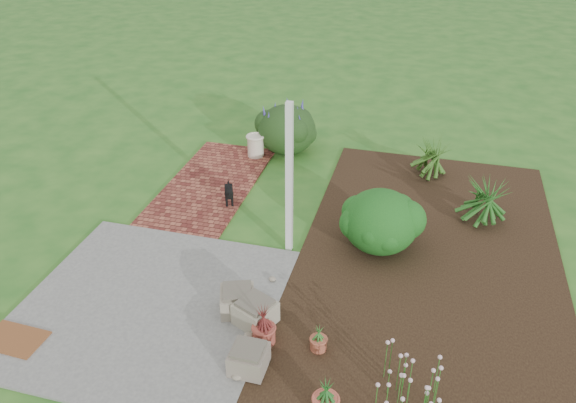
% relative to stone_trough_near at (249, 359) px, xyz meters
% --- Properties ---
extents(ground, '(80.00, 80.00, 0.00)m').
position_rel_stone_trough_near_xyz_m(ground, '(-0.48, 2.48, -0.18)').
color(ground, '#25611E').
rests_on(ground, ground).
extents(concrete_patio, '(3.50, 3.50, 0.04)m').
position_rel_stone_trough_near_xyz_m(concrete_patio, '(-1.73, 0.73, -0.16)').
color(concrete_patio, slate).
rests_on(concrete_patio, ground).
extents(brick_path, '(1.60, 3.50, 0.04)m').
position_rel_stone_trough_near_xyz_m(brick_path, '(-2.18, 4.23, -0.16)').
color(brick_path, '#59211C').
rests_on(brick_path, ground).
extents(garden_bed, '(4.00, 7.00, 0.03)m').
position_rel_stone_trough_near_xyz_m(garden_bed, '(2.02, 2.98, -0.17)').
color(garden_bed, black).
rests_on(garden_bed, ground).
extents(veranda_post, '(0.10, 0.10, 2.50)m').
position_rel_stone_trough_near_xyz_m(veranda_post, '(-0.18, 2.58, 1.07)').
color(veranda_post, white).
rests_on(veranda_post, ground).
extents(stone_trough_near, '(0.43, 0.43, 0.29)m').
position_rel_stone_trough_near_xyz_m(stone_trough_near, '(0.00, 0.00, 0.00)').
color(stone_trough_near, '#736A57').
rests_on(stone_trough_near, concrete_patio).
extents(stone_trough_mid, '(0.62, 0.62, 0.31)m').
position_rel_stone_trough_near_xyz_m(stone_trough_mid, '(-0.17, 0.79, 0.01)').
color(stone_trough_mid, gray).
rests_on(stone_trough_mid, concrete_patio).
extents(stone_trough_far, '(0.59, 0.59, 0.31)m').
position_rel_stone_trough_near_xyz_m(stone_trough_far, '(-0.48, 0.95, 0.01)').
color(stone_trough_far, gray).
rests_on(stone_trough_far, concrete_patio).
extents(coir_doormat, '(0.80, 0.53, 0.02)m').
position_rel_stone_trough_near_xyz_m(coir_doormat, '(-3.09, -0.34, -0.13)').
color(coir_doormat, brown).
rests_on(coir_doormat, concrete_patio).
extents(black_dog, '(0.27, 0.47, 0.42)m').
position_rel_stone_trough_near_xyz_m(black_dog, '(-1.57, 3.59, 0.11)').
color(black_dog, black).
rests_on(black_dog, brick_path).
extents(cream_ceramic_urn, '(0.37, 0.37, 0.45)m').
position_rel_stone_trough_near_xyz_m(cream_ceramic_urn, '(-1.71, 5.59, 0.08)').
color(cream_ceramic_urn, beige).
rests_on(cream_ceramic_urn, brick_path).
extents(evergreen_shrub, '(1.51, 1.51, 1.01)m').
position_rel_stone_trough_near_xyz_m(evergreen_shrub, '(1.20, 2.97, 0.35)').
color(evergreen_shrub, '#0B3613').
rests_on(evergreen_shrub, garden_bed).
extents(agapanthus_clump_back, '(1.38, 1.38, 0.93)m').
position_rel_stone_trough_near_xyz_m(agapanthus_clump_back, '(2.81, 4.24, 0.31)').
color(agapanthus_clump_back, '#1F3C13').
rests_on(agapanthus_clump_back, garden_bed).
extents(agapanthus_clump_front, '(1.05, 1.05, 0.91)m').
position_rel_stone_trough_near_xyz_m(agapanthus_clump_front, '(1.88, 5.70, 0.30)').
color(agapanthus_clump_front, '#133E10').
rests_on(agapanthus_clump_front, garden_bed).
extents(pink_flower_patch, '(1.20, 1.20, 0.58)m').
position_rel_stone_trough_near_xyz_m(pink_flower_patch, '(1.97, -0.01, 0.14)').
color(pink_flower_patch, '#113D0F').
rests_on(pink_flower_patch, garden_bed).
extents(terracotta_pot_bronze, '(0.34, 0.34, 0.24)m').
position_rel_stone_trough_near_xyz_m(terracotta_pot_bronze, '(0.04, 0.49, -0.03)').
color(terracotta_pot_bronze, '#9A4134').
rests_on(terracotta_pot_bronze, garden_bed).
extents(terracotta_pot_small_left, '(0.25, 0.25, 0.17)m').
position_rel_stone_trough_near_xyz_m(terracotta_pot_small_left, '(0.75, 0.54, -0.07)').
color(terracotta_pot_small_left, '#9E4D35').
rests_on(terracotta_pot_small_left, garden_bed).
extents(purple_flowering_bush, '(1.50, 1.50, 1.05)m').
position_rel_stone_trough_near_xyz_m(purple_flowering_bush, '(-1.16, 6.07, 0.34)').
color(purple_flowering_bush, black).
rests_on(purple_flowering_bush, ground).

